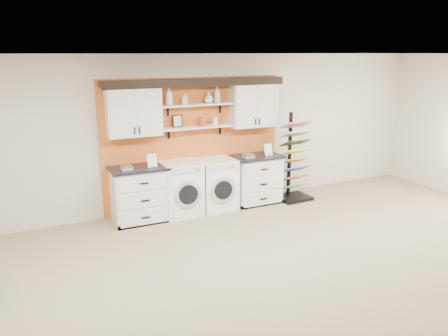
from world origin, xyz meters
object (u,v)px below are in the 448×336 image
dryer (215,184)px  sample_rack (294,173)px  base_cabinet_left (140,194)px  base_cabinet_right (256,179)px  washer (181,188)px

dryer → sample_rack: (1.62, -0.15, 0.07)m
base_cabinet_left → base_cabinet_right: bearing=0.0°
base_cabinet_left → base_cabinet_right: size_ratio=1.03×
base_cabinet_left → sample_rack: (3.03, -0.15, 0.06)m
washer → dryer: 0.66m
base_cabinet_left → washer: size_ratio=1.02×
washer → sample_rack: 2.29m
sample_rack → dryer: bearing=172.6°
sample_rack → base_cabinet_right: bearing=166.7°
base_cabinet_right → sample_rack: sample_rack is taller
base_cabinet_right → dryer: dryer is taller
dryer → sample_rack: sample_rack is taller
sample_rack → washer: bearing=174.0°
dryer → base_cabinet_right: bearing=0.2°
base_cabinet_left → base_cabinet_right: base_cabinet_left is taller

